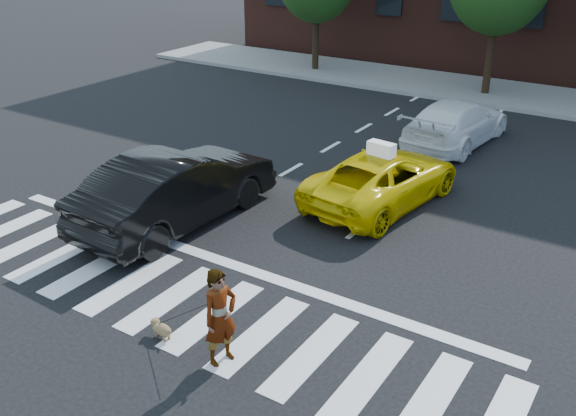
{
  "coord_description": "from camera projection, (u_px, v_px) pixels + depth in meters",
  "views": [
    {
      "loc": [
        7.19,
        -7.17,
        6.45
      ],
      "look_at": [
        0.95,
        2.49,
        1.1
      ],
      "focal_mm": 40.0,
      "sensor_mm": 36.0,
      "label": 1
    }
  ],
  "objects": [
    {
      "name": "black_sedan",
      "position": [
        177.0,
        188.0,
        14.25
      ],
      "size": [
        1.95,
        5.19,
        1.69
      ],
      "primitive_type": "imported",
      "rotation": [
        0.0,
        0.0,
        3.11
      ],
      "color": "black",
      "rests_on": "ground"
    },
    {
      "name": "taxi_sign",
      "position": [
        381.0,
        149.0,
        14.83
      ],
      "size": [
        0.68,
        0.36,
        0.32
      ],
      "primitive_type": "cube",
      "rotation": [
        0.0,
        0.0,
        3.01
      ],
      "color": "white",
      "rests_on": "taxi"
    },
    {
      "name": "crosswalk",
      "position": [
        170.0,
        298.0,
        11.71
      ],
      "size": [
        13.0,
        2.4,
        0.01
      ],
      "primitive_type": "cube",
      "color": "silver",
      "rests_on": "ground"
    },
    {
      "name": "ground",
      "position": [
        171.0,
        299.0,
        11.72
      ],
      "size": [
        120.0,
        120.0,
        0.0
      ],
      "primitive_type": "plane",
      "color": "black",
      "rests_on": "ground"
    },
    {
      "name": "sidewalk_far",
      "position": [
        476.0,
        90.0,
        25.01
      ],
      "size": [
        30.0,
        4.0,
        0.15
      ],
      "primitive_type": "cube",
      "color": "slate",
      "rests_on": "ground"
    },
    {
      "name": "stop_line",
      "position": [
        225.0,
        262.0,
        12.93
      ],
      "size": [
        12.0,
        0.3,
        0.01
      ],
      "primitive_type": "cube",
      "color": "silver",
      "rests_on": "ground"
    },
    {
      "name": "taxi",
      "position": [
        383.0,
        178.0,
        15.32
      ],
      "size": [
        2.7,
        4.81,
        1.27
      ],
      "primitive_type": "imported",
      "rotation": [
        0.0,
        0.0,
        3.01
      ],
      "color": "#DDBF04",
      "rests_on": "ground"
    },
    {
      "name": "dog",
      "position": [
        161.0,
        328.0,
        10.59
      ],
      "size": [
        0.53,
        0.27,
        0.3
      ],
      "rotation": [
        0.0,
        0.0,
        -0.2
      ],
      "color": "#996F4E",
      "rests_on": "ground"
    },
    {
      "name": "white_suv",
      "position": [
        456.0,
        123.0,
        19.19
      ],
      "size": [
        2.22,
        4.76,
        1.35
      ],
      "primitive_type": "imported",
      "rotation": [
        0.0,
        0.0,
        3.07
      ],
      "color": "white",
      "rests_on": "ground"
    },
    {
      "name": "woman",
      "position": [
        220.0,
        317.0,
        9.77
      ],
      "size": [
        0.53,
        0.67,
        1.63
      ],
      "primitive_type": "imported",
      "rotation": [
        0.0,
        0.0,
        1.32
      ],
      "color": "#999999",
      "rests_on": "ground"
    }
  ]
}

